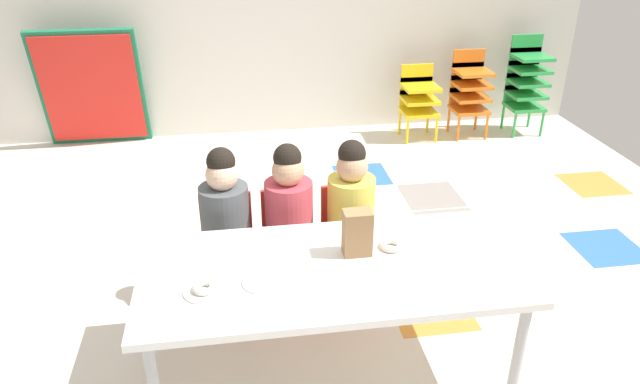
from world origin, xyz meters
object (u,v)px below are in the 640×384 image
object	(u,v)px
kid_chair_green_stack	(526,79)
donut_powdered_on_plate	(204,287)
seated_child_near_camera	(225,212)
seated_child_far_right	(351,203)
seated_child_middle_seat	(289,208)
paper_plate_near_edge	(205,291)
kid_chair_orange_stack	(470,88)
kid_chair_yellow_stack	(419,97)
craft_table	(332,275)
paper_plate_center_table	(263,282)
paper_bag_brown	(357,233)
folded_activity_table	(92,89)
donut_powdered_loose	(391,245)

from	to	relation	value
kid_chair_green_stack	donut_powdered_on_plate	xyz separation A→B (m)	(-2.93, -3.04, 0.09)
seated_child_near_camera	seated_child_far_right	bearing A→B (deg)	0.00
seated_child_middle_seat	paper_plate_near_edge	size ratio (longest dim) A/B	5.10
seated_child_middle_seat	kid_chair_orange_stack	xyz separation A→B (m)	(1.95, 2.30, -0.10)
kid_chair_yellow_stack	paper_plate_near_edge	distance (m)	3.58
seated_child_near_camera	kid_chair_orange_stack	xyz separation A→B (m)	(2.29, 2.30, -0.10)
craft_table	paper_plate_center_table	world-z (taller)	paper_plate_center_table
kid_chair_yellow_stack	paper_bag_brown	bearing A→B (deg)	-112.79
seated_child_far_right	folded_activity_table	bearing A→B (deg)	126.10
kid_chair_orange_stack	folded_activity_table	size ratio (longest dim) A/B	0.74
kid_chair_orange_stack	donut_powdered_loose	distance (m)	3.21
craft_table	seated_child_near_camera	size ratio (longest dim) A/B	1.86
paper_bag_brown	paper_plate_center_table	size ratio (longest dim) A/B	1.22
kid_chair_green_stack	seated_child_far_right	bearing A→B (deg)	-133.21
kid_chair_orange_stack	paper_plate_near_edge	xyz separation A→B (m)	(-2.38, -3.04, 0.13)
seated_child_near_camera	seated_child_middle_seat	xyz separation A→B (m)	(0.34, 0.00, 0.00)
kid_chair_yellow_stack	folded_activity_table	xyz separation A→B (m)	(-2.95, 0.22, 0.14)
kid_chair_yellow_stack	folded_activity_table	bearing A→B (deg)	175.68
kid_chair_orange_stack	paper_bag_brown	bearing A→B (deg)	-120.68
seated_child_middle_seat	kid_chair_green_stack	world-z (taller)	seated_child_middle_seat
kid_chair_green_stack	paper_bag_brown	xyz separation A→B (m)	(-2.24, -2.84, 0.17)
folded_activity_table	paper_bag_brown	xyz separation A→B (m)	(1.76, -3.06, 0.15)
seated_child_middle_seat	paper_plate_center_table	bearing A→B (deg)	-104.57
seated_child_near_camera	paper_plate_near_edge	bearing A→B (deg)	-96.77
folded_activity_table	paper_plate_center_table	world-z (taller)	folded_activity_table
kid_chair_green_stack	folded_activity_table	size ratio (longest dim) A/B	0.85
craft_table	paper_plate_center_table	distance (m)	0.33
seated_child_middle_seat	folded_activity_table	distance (m)	2.94
kid_chair_green_stack	donut_powdered_on_plate	world-z (taller)	kid_chair_green_stack
craft_table	seated_child_middle_seat	world-z (taller)	seated_child_middle_seat
paper_bag_brown	kid_chair_orange_stack	bearing A→B (deg)	59.32
seated_child_near_camera	paper_bag_brown	distance (m)	0.82
craft_table	kid_chair_green_stack	world-z (taller)	kid_chair_green_stack
craft_table	paper_plate_near_edge	bearing A→B (deg)	-169.13
kid_chair_yellow_stack	kid_chair_green_stack	distance (m)	1.06
kid_chair_green_stack	paper_plate_center_table	size ratio (longest dim) A/B	5.11
kid_chair_yellow_stack	kid_chair_orange_stack	world-z (taller)	kid_chair_orange_stack
kid_chair_green_stack	paper_bag_brown	bearing A→B (deg)	-128.30
donut_powdered_loose	paper_bag_brown	bearing A→B (deg)	-173.30
seated_child_middle_seat	kid_chair_green_stack	xyz separation A→B (m)	(2.51, 2.30, -0.04)
seated_child_middle_seat	kid_chair_yellow_stack	xyz separation A→B (m)	(1.45, 2.30, -0.16)
kid_chair_orange_stack	kid_chair_yellow_stack	bearing A→B (deg)	-179.94
seated_child_near_camera	seated_child_far_right	world-z (taller)	same
paper_plate_near_edge	donut_powdered_loose	bearing A→B (deg)	14.15
donut_powdered_loose	seated_child_near_camera	bearing A→B (deg)	146.12
kid_chair_orange_stack	paper_bag_brown	distance (m)	3.31
kid_chair_orange_stack	paper_bag_brown	world-z (taller)	same
paper_bag_brown	paper_plate_center_table	distance (m)	0.49
craft_table	donut_powdered_loose	xyz separation A→B (m)	(0.30, 0.11, 0.06)
craft_table	seated_child_near_camera	bearing A→B (deg)	126.79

